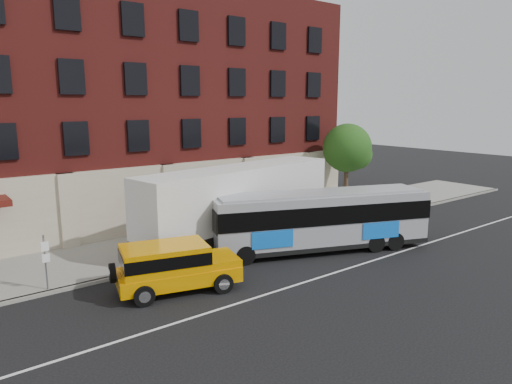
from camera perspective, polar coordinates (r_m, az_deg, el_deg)
ground at (r=20.05m, az=5.30°, el=-12.01°), size 120.00×120.00×0.00m
sidewalk at (r=26.92m, az=-7.85°, el=-5.86°), size 60.00×6.00×0.15m
kerb at (r=24.47m, az=-4.33°, el=-7.51°), size 60.00×0.25×0.15m
lane_line at (r=20.39m, az=4.33°, el=-11.57°), size 60.00×0.12×0.01m
building at (r=32.93m, az=-15.15°, el=10.16°), size 30.00×12.10×15.00m
sign_pole at (r=21.05m, az=-24.57°, el=-7.64°), size 0.30×0.20×2.50m
street_tree at (r=34.98m, az=11.27°, el=5.13°), size 3.60×3.60×6.20m
city_bus at (r=24.84m, az=8.03°, el=-3.23°), size 11.83×6.58×3.21m
yellow_suv at (r=19.81m, az=-10.28°, el=-8.80°), size 5.48×3.29×2.04m
shipping_container at (r=26.12m, az=-2.07°, el=-1.62°), size 13.20×4.84×4.31m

